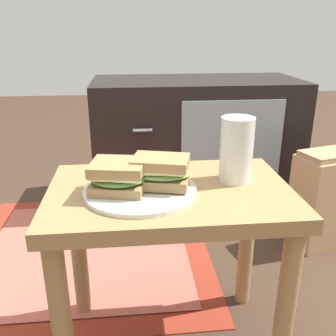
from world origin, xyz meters
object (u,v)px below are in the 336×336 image
object	(u,v)px
plate	(140,190)
paper_bag	(325,198)
tv_cabinet	(196,140)
beer_glass	(236,150)
sandwich_back	(161,171)
sandwich_front	(118,176)

from	to	relation	value
plate	paper_bag	bearing A→B (deg)	32.86
plate	paper_bag	distance (m)	0.90
plate	tv_cabinet	bearing A→B (deg)	72.87
tv_cabinet	beer_glass	bearing A→B (deg)	-94.23
tv_cabinet	plate	distance (m)	1.02
sandwich_back	sandwich_front	bearing A→B (deg)	-173.79
paper_bag	plate	bearing A→B (deg)	-147.14
sandwich_front	paper_bag	bearing A→B (deg)	31.52
tv_cabinet	sandwich_front	size ratio (longest dim) A/B	6.73
sandwich_front	plate	bearing A→B (deg)	6.21
tv_cabinet	paper_bag	size ratio (longest dim) A/B	2.52
plate	beer_glass	xyz separation A→B (m)	(0.23, 0.05, 0.07)
tv_cabinet	sandwich_front	bearing A→B (deg)	-109.55
sandwich_back	beer_glass	distance (m)	0.19
tv_cabinet	sandwich_back	xyz separation A→B (m)	(-0.25, -0.96, 0.22)
beer_glass	paper_bag	xyz separation A→B (m)	(0.49, 0.42, -0.35)
tv_cabinet	sandwich_front	world-z (taller)	tv_cabinet
plate	sandwich_back	distance (m)	0.06
sandwich_back	paper_bag	bearing A→B (deg)	34.35
beer_glass	sandwich_front	bearing A→B (deg)	-169.08
plate	beer_glass	bearing A→B (deg)	11.87
sandwich_front	beer_glass	size ratio (longest dim) A/B	0.92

